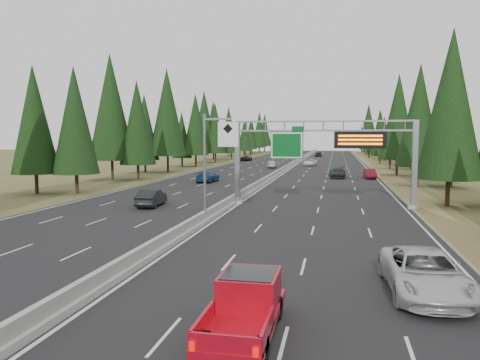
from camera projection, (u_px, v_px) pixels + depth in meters
The scene contains 19 objects.
road at pixel (285, 171), 88.37m from camera, with size 32.00×260.00×0.08m, color black.
shoulder_right at pixel (383, 172), 84.78m from camera, with size 3.60×260.00×0.06m, color olive.
shoulder_left at pixel (195, 169), 91.96m from camera, with size 3.60×260.00×0.06m, color #494E24.
median_barrier at pixel (285, 169), 88.33m from camera, with size 0.70×260.00×0.85m.
sign_gantry at pixel (330, 149), 42.09m from camera, with size 16.75×0.98×7.80m.
hov_sign_pole at pixel (212, 160), 34.16m from camera, with size 2.80×0.50×8.00m.
tree_row_right at pixel (435, 116), 61.03m from camera, with size 11.81×241.18×18.86m.
tree_row_left at pixel (144, 120), 77.65m from camera, with size 11.34×239.26×18.94m.
silver_minivan at pixel (425, 273), 18.74m from camera, with size 2.90×6.29×1.75m, color silver.
red_pickup at pixel (247, 300), 15.20m from camera, with size 1.99×5.58×1.82m.
car_ahead_green at pixel (335, 171), 77.03m from camera, with size 1.66×4.13×1.41m, color #13563A.
car_ahead_dkred at pixel (370, 174), 70.91m from camera, with size 1.54×4.41×1.45m, color maroon.
car_ahead_dkgrey at pixel (338, 173), 72.02m from camera, with size 2.17×5.34×1.55m, color black.
car_ahead_white at pixel (310, 162), 102.61m from camera, with size 2.46×5.34×1.48m, color white.
car_ahead_far at pixel (319, 154), 149.65m from camera, with size 1.83×4.55×1.55m, color black.
car_onc_near at pixel (151, 198), 42.59m from camera, with size 1.66×4.77×1.57m, color black.
car_onc_blue at pixel (208, 176), 65.51m from camera, with size 2.20×5.42×1.57m, color navy.
car_onc_white at pixel (272, 164), 95.39m from camera, with size 1.84×4.57×1.56m, color #BBBBBB.
car_onc_far at pixel (246, 158), 123.22m from camera, with size 2.39×5.18×1.44m, color black.
Camera 1 is at (9.50, -8.06, 6.39)m, focal length 35.00 mm.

